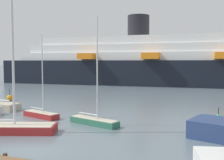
% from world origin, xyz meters
% --- Properties ---
extents(ground_plane, '(600.00, 600.00, 0.00)m').
position_xyz_m(ground_plane, '(0.00, 0.00, 0.00)').
color(ground_plane, slate).
extents(sailboat_0, '(4.77, 2.49, 8.99)m').
position_xyz_m(sailboat_0, '(1.18, 7.34, 0.45)').
color(sailboat_0, '#2D6B51').
rests_on(sailboat_0, ground_plane).
extents(sailboat_2, '(4.23, 2.25, 7.85)m').
position_xyz_m(sailboat_2, '(-4.77, 8.44, 0.39)').
color(sailboat_2, maroon).
rests_on(sailboat_2, ground_plane).
extents(sailboat_3, '(7.49, 4.00, 13.56)m').
position_xyz_m(sailboat_3, '(-4.02, 2.90, 0.61)').
color(sailboat_3, maroon).
rests_on(sailboat_3, ground_plane).
extents(channel_buoy_0, '(0.78, 0.78, 1.55)m').
position_xyz_m(channel_buoy_0, '(-15.16, 16.62, 0.40)').
color(channel_buoy_0, orange).
rests_on(channel_buoy_0, ground_plane).
extents(channel_buoy_1, '(0.51, 0.51, 1.13)m').
position_xyz_m(channel_buoy_1, '(11.23, 12.82, 0.26)').
color(channel_buoy_1, green).
rests_on(channel_buoy_1, ground_plane).
extents(cruise_ship, '(102.12, 19.16, 16.16)m').
position_xyz_m(cruise_ship, '(13.13, 50.25, 5.11)').
color(cruise_ship, black).
rests_on(cruise_ship, ground_plane).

